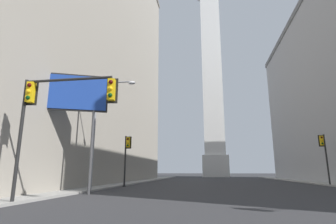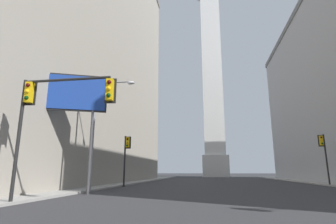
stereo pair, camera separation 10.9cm
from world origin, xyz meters
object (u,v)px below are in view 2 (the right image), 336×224
at_px(traffic_light_mid_right, 324,151).
at_px(billboard_sign, 66,96).
at_px(traffic_light_mid_left, 126,153).
at_px(street_lamp, 100,122).
at_px(obelisk, 212,75).
at_px(traffic_light_near_left, 52,106).

relative_size(traffic_light_mid_right, billboard_sign, 0.65).
bearing_deg(traffic_light_mid_left, billboard_sign, -97.84).
height_order(traffic_light_mid_left, billboard_sign, billboard_sign).
distance_m(traffic_light_mid_left, street_lamp, 7.63).
distance_m(obelisk, traffic_light_mid_right, 53.12).
height_order(traffic_light_mid_right, traffic_light_near_left, traffic_light_near_left).
relative_size(traffic_light_mid_right, traffic_light_near_left, 0.90).
relative_size(traffic_light_near_left, street_lamp, 0.70).
bearing_deg(traffic_light_near_left, traffic_light_mid_right, 44.23).
bearing_deg(traffic_light_near_left, obelisk, 81.59).
height_order(obelisk, billboard_sign, obelisk).
xyz_separation_m(traffic_light_mid_right, street_lamp, (-21.75, -12.03, 1.83)).
distance_m(obelisk, billboard_sign, 65.22).
bearing_deg(obelisk, street_lamp, -100.54).
relative_size(obelisk, traffic_light_mid_right, 11.12).
height_order(traffic_light_near_left, street_lamp, street_lamp).
height_order(traffic_light_near_left, traffic_light_mid_left, traffic_light_near_left).
height_order(traffic_light_near_left, billboard_sign, billboard_sign).
relative_size(traffic_light_near_left, traffic_light_mid_left, 1.19).
height_order(traffic_light_mid_right, billboard_sign, billboard_sign).
bearing_deg(traffic_light_mid_left, street_lamp, -89.94).
height_order(obelisk, traffic_light_mid_left, obelisk).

